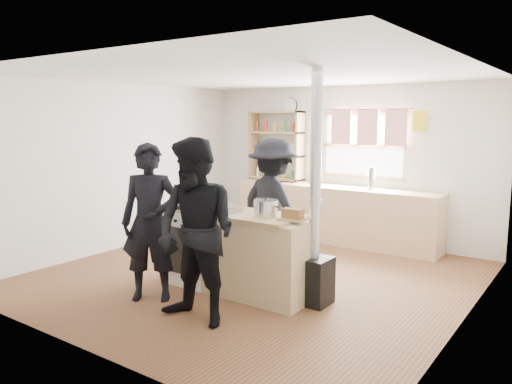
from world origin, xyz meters
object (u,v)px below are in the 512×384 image
skillet_greens (176,206)px  person_near_left (150,222)px  person_near_right (196,232)px  person_far (273,206)px  thermos (371,179)px  bread_board (293,215)px  cooking_island (237,252)px  flue_heater (314,245)px  roast_tray (226,208)px  stockpot_stove (215,201)px  stockpot_counter (266,208)px

skillet_greens → person_near_left: size_ratio=0.24×
person_near_right → person_far: person_near_right is taller
thermos → bread_board: (0.28, -2.79, -0.08)m
cooking_island → bread_board: 0.91m
flue_heater → cooking_island: bearing=-170.0°
skillet_greens → person_near_left: bearing=-75.9°
cooking_island → roast_tray: bearing=-164.5°
person_near_left → stockpot_stove: bearing=41.2°
person_near_left → cooking_island: bearing=16.3°
roast_tray → person_far: size_ratio=0.24×
stockpot_counter → person_near_left: bearing=-144.3°
thermos → stockpot_counter: 2.79m
stockpot_counter → bread_board: 0.34m
roast_tray → stockpot_stove: bearing=155.4°
thermos → person_near_right: bearing=-93.6°
bread_board → person_near_right: 1.06m
skillet_greens → stockpot_stove: size_ratio=2.02×
person_far → roast_tray: bearing=102.5°
cooking_island → person_far: bearing=95.3°
thermos → skillet_greens: bearing=-112.1°
roast_tray → stockpot_counter: 0.54m
skillet_greens → stockpot_counter: bearing=9.8°
skillet_greens → person_near_right: person_near_right is taller
person_near_right → skillet_greens: bearing=143.9°
stockpot_counter → person_far: bearing=118.8°
bread_board → stockpot_stove: bearing=174.6°
stockpot_counter → stockpot_stove: bearing=172.7°
stockpot_stove → cooking_island: bearing=-12.5°
thermos → roast_tray: size_ratio=0.76×
roast_tray → person_far: (0.04, 0.92, -0.10)m
roast_tray → bread_board: bearing=1.0°
stockpot_counter → thermos: bearing=88.8°
thermos → bread_board: bearing=-84.2°
cooking_island → person_near_left: size_ratio=1.14×
stockpot_counter → flue_heater: flue_heater is taller
skillet_greens → person_near_right: (0.98, -0.73, -0.05)m
stockpot_stove → bread_board: stockpot_stove is taller
person_far → person_near_left: bearing=87.4°
skillet_greens → bread_board: 1.51m
person_near_left → person_far: (0.53, 1.63, 0.00)m
cooking_island → stockpot_stove: (-0.40, 0.09, 0.54)m
thermos → person_far: person_far is taller
bread_board → person_far: person_far is taller
flue_heater → person_near_left: size_ratio=1.45×
skillet_greens → person_near_right: 1.22m
skillet_greens → roast_tray: bearing=16.1°
stockpot_counter → person_near_right: 0.95m
thermos → bread_board: size_ratio=1.10×
stockpot_counter → person_near_left: size_ratio=0.16×
thermos → person_far: size_ratio=0.18×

